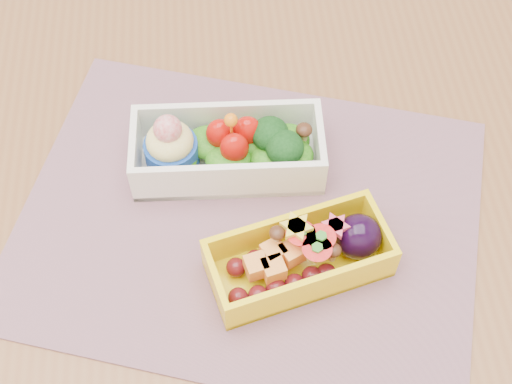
{
  "coord_description": "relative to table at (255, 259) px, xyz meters",
  "views": [
    {
      "loc": [
        -0.03,
        -0.37,
        1.35
      ],
      "look_at": [
        0.0,
        -0.0,
        0.79
      ],
      "focal_mm": 49.66,
      "sensor_mm": 36.0,
      "label": 1
    }
  ],
  "objects": [
    {
      "name": "placemat",
      "position": [
        -0.01,
        -0.01,
        0.1
      ],
      "size": [
        0.53,
        0.46,
        0.0
      ],
      "primitive_type": "cube",
      "rotation": [
        0.0,
        0.0,
        -0.31
      ],
      "color": "#92646C",
      "rests_on": "table"
    },
    {
      "name": "bento_yellow",
      "position": [
        0.04,
        -0.07,
        0.13
      ],
      "size": [
        0.18,
        0.11,
        0.06
      ],
      "rotation": [
        0.0,
        0.0,
        0.25
      ],
      "color": "yellow",
      "rests_on": "placemat"
    },
    {
      "name": "table",
      "position": [
        0.0,
        0.0,
        0.0
      ],
      "size": [
        1.2,
        0.8,
        0.75
      ],
      "color": "brown",
      "rests_on": "ground"
    },
    {
      "name": "bento_white",
      "position": [
        -0.02,
        0.06,
        0.13
      ],
      "size": [
        0.2,
        0.09,
        0.08
      ],
      "rotation": [
        0.0,
        0.0,
        -0.04
      ],
      "color": "white",
      "rests_on": "placemat"
    }
  ]
}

